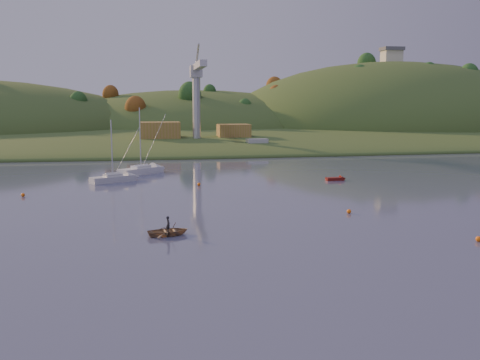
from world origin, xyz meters
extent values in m
plane|color=#313751|center=(0.00, 0.00, 0.00)|extent=(500.00, 500.00, 0.00)
cube|color=#2B461C|center=(0.00, 230.00, 0.00)|extent=(620.00, 220.00, 1.50)
ellipsoid|color=#2B461C|center=(0.00, 165.00, 0.00)|extent=(640.00, 150.00, 7.00)
ellipsoid|color=#2B461C|center=(10.00, 210.00, 0.00)|extent=(140.00, 120.00, 36.00)
ellipsoid|color=#2B461C|center=(95.00, 195.00, 0.00)|extent=(150.00, 130.00, 60.00)
cube|color=beige|center=(95.00, 195.00, 32.50)|extent=(8.00, 6.00, 5.00)
cube|color=#595960|center=(95.00, 195.00, 35.70)|extent=(9.00, 7.00, 1.50)
cube|color=slate|center=(5.00, 122.00, 1.20)|extent=(42.00, 16.00, 2.40)
cube|color=olive|center=(-8.00, 123.00, 4.80)|extent=(11.00, 8.00, 4.80)
cube|color=olive|center=(13.00, 124.00, 4.40)|extent=(9.00, 7.00, 4.00)
cylinder|color=#B7B7BC|center=(2.00, 120.00, 11.40)|extent=(2.20, 2.20, 18.00)
cube|color=#B7B7BC|center=(2.00, 120.00, 20.90)|extent=(3.20, 3.20, 3.20)
cube|color=#B7B7BC|center=(2.00, 111.00, 21.90)|extent=(1.80, 18.00, 1.60)
cube|color=#B7B7BC|center=(2.00, 125.00, 21.90)|extent=(1.80, 10.00, 1.60)
cube|color=silver|center=(-13.15, 67.50, 0.58)|extent=(8.08, 7.31, 1.16)
cube|color=silver|center=(-13.15, 67.50, 1.21)|extent=(3.64, 3.47, 0.74)
cylinder|color=silver|center=(-13.15, 67.50, 6.41)|extent=(0.18, 0.18, 10.51)
cylinder|color=silver|center=(-13.15, 67.50, 1.46)|extent=(2.67, 2.24, 0.12)
cylinder|color=silver|center=(-13.15, 67.50, 1.56)|extent=(2.50, 2.16, 0.36)
cube|color=silver|center=(-17.53, 58.64, 0.49)|extent=(7.24, 5.30, 0.98)
cube|color=silver|center=(-17.53, 58.64, 1.03)|extent=(3.10, 2.69, 0.62)
cylinder|color=silver|center=(-17.53, 58.64, 5.41)|extent=(0.18, 0.18, 8.87)
cylinder|color=silver|center=(-17.53, 58.64, 1.28)|extent=(2.54, 1.48, 0.12)
cylinder|color=silver|center=(-17.53, 58.64, 1.38)|extent=(2.35, 1.52, 0.36)
imported|color=#917250|center=(-10.53, 22.46, 0.40)|extent=(4.32, 3.45, 0.80)
imported|color=black|center=(-10.53, 22.46, 0.80)|extent=(0.49, 0.65, 1.61)
cube|color=#62130E|center=(17.77, 54.20, 0.24)|extent=(2.97, 1.36, 0.48)
cone|color=#62130E|center=(19.22, 54.30, 0.24)|extent=(1.09, 1.23, 1.16)
cube|color=slate|center=(16.44, 108.00, 0.81)|extent=(12.79, 5.15, 1.62)
cube|color=#B7B7BC|center=(16.44, 108.00, 2.15)|extent=(5.52, 2.98, 2.15)
sphere|color=orange|center=(17.02, 15.11, 0.25)|extent=(0.50, 0.50, 0.50)
sphere|color=orange|center=(10.16, 28.96, 0.25)|extent=(0.50, 0.50, 0.50)
sphere|color=orange|center=(-28.68, 47.10, 0.25)|extent=(0.50, 0.50, 0.50)
sphere|color=orange|center=(-4.51, 52.38, 0.25)|extent=(0.50, 0.50, 0.50)
camera|label=1|loc=(-12.68, -27.36, 12.47)|focal=40.00mm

